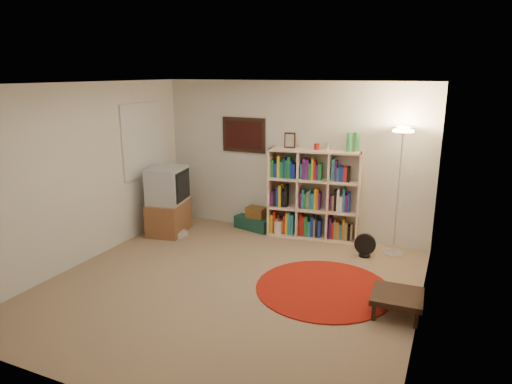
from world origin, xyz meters
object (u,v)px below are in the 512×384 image
at_px(bookshelf, 313,195).
at_px(floor_fan, 365,245).
at_px(floor_lamp, 402,149).
at_px(tv_stand, 168,202).
at_px(suitcase, 256,222).
at_px(side_table, 397,297).

bearing_deg(bookshelf, floor_fan, -34.91).
relative_size(bookshelf, floor_fan, 4.92).
height_order(floor_lamp, tv_stand, floor_lamp).
bearing_deg(floor_lamp, bookshelf, 170.59).
relative_size(bookshelf, suitcase, 2.38).
relative_size(floor_fan, suitcase, 0.48).
relative_size(bookshelf, tv_stand, 1.56).
bearing_deg(floor_lamp, floor_fan, -143.05).
height_order(bookshelf, suitcase, bookshelf).
bearing_deg(side_table, suitcase, 142.32).
height_order(bookshelf, floor_fan, bookshelf).
xyz_separation_m(bookshelf, suitcase, (-1.01, 0.02, -0.60)).
height_order(floor_fan, tv_stand, tv_stand).
distance_m(tv_stand, suitcase, 1.54).
xyz_separation_m(bookshelf, side_table, (1.61, -2.01, -0.49)).
xyz_separation_m(floor_fan, suitcase, (-1.98, 0.52, -0.07)).
distance_m(bookshelf, floor_lamp, 1.61).
relative_size(bookshelf, side_table, 3.05).
height_order(suitcase, side_table, side_table).
height_order(floor_lamp, side_table, floor_lamp).
distance_m(floor_fan, tv_stand, 3.25).
relative_size(floor_lamp, floor_fan, 5.36).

